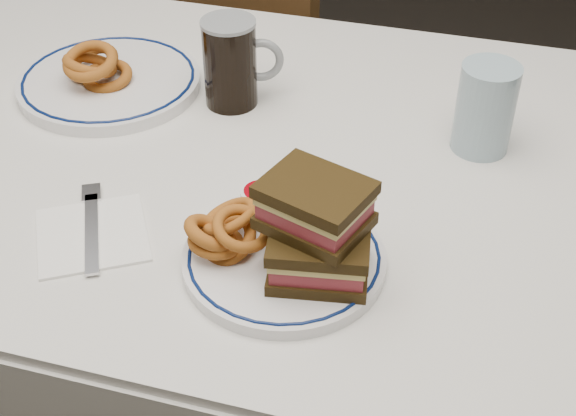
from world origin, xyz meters
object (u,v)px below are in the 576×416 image
(main_plate, at_px, (284,259))
(beer_mug, at_px, (232,62))
(far_plate, at_px, (109,81))
(chair_far, at_px, (266,51))
(reuben_sandwich, at_px, (317,230))

(main_plate, height_order, beer_mug, beer_mug)
(main_plate, xyz_separation_m, beer_mug, (-0.18, 0.33, 0.06))
(main_plate, relative_size, beer_mug, 1.78)
(far_plate, bearing_deg, chair_far, 83.19)
(chair_far, bearing_deg, beer_mug, -77.36)
(far_plate, bearing_deg, beer_mug, 3.47)
(chair_far, relative_size, far_plate, 3.35)
(main_plate, bearing_deg, beer_mug, 117.88)
(main_plate, distance_m, reuben_sandwich, 0.08)
(chair_far, distance_m, far_plate, 0.65)
(chair_far, distance_m, beer_mug, 0.67)
(chair_far, height_order, far_plate, chair_far)
(chair_far, height_order, reuben_sandwich, chair_far)
(chair_far, xyz_separation_m, far_plate, (-0.07, -0.60, 0.24))
(reuben_sandwich, height_order, beer_mug, beer_mug)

